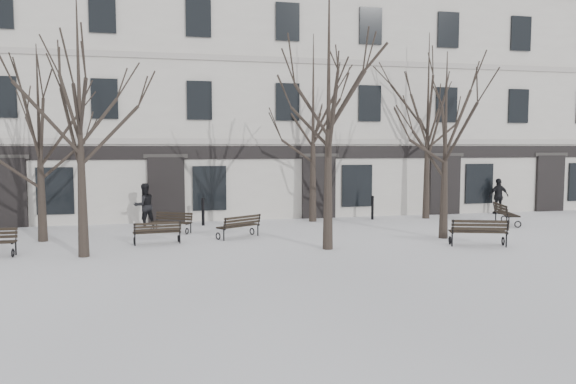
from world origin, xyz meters
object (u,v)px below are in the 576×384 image
object	(u,v)px
tree_3	(446,123)
bench_2	(478,231)
bench_4	(239,225)
tree_1	(79,92)
bench_1	(157,232)
tree_2	(329,74)
bench_3	(172,222)
bench_5	(505,213)

from	to	relation	value
tree_3	bench_2	distance (m)	4.17
bench_4	tree_1	bearing A→B (deg)	-6.14
tree_1	tree_3	bearing A→B (deg)	3.12
bench_1	bench_2	world-z (taller)	bench_2
tree_2	bench_1	xyz separation A→B (m)	(-5.49, 2.20, -5.27)
bench_3	tree_1	bearing A→B (deg)	-93.17
tree_2	bench_3	world-z (taller)	tree_2
bench_1	bench_2	bearing A→B (deg)	158.24
tree_1	tree_2	distance (m)	7.74
bench_2	bench_3	distance (m)	11.42
tree_1	bench_1	distance (m)	5.37
bench_5	tree_1	bearing A→B (deg)	117.11
bench_4	tree_2	bearing A→B (deg)	100.34
bench_2	bench_5	bearing A→B (deg)	-113.75
tree_1	tree_2	xyz separation A→B (m)	(7.70, -0.48, 0.69)
tree_2	tree_3	world-z (taller)	tree_2
bench_5	bench_4	bearing A→B (deg)	110.36
tree_1	bench_4	size ratio (longest dim) A/B	4.58
tree_2	bench_5	size ratio (longest dim) A/B	4.71
tree_1	tree_3	world-z (taller)	tree_1
tree_3	bench_3	bearing A→B (deg)	159.86
tree_2	bench_4	distance (m)	6.49
bench_3	bench_5	distance (m)	14.09
bench_4	bench_5	xyz separation A→B (m)	(11.66, 0.85, 0.04)
bench_2	bench_3	size ratio (longest dim) A/B	1.21
tree_1	bench_1	world-z (taller)	tree_1
tree_1	bench_5	xyz separation A→B (m)	(16.82, 3.25, -4.52)
bench_1	bench_3	bearing A→B (deg)	-109.34
tree_1	bench_5	size ratio (longest dim) A/B	4.15
tree_3	bench_1	bearing A→B (deg)	174.25
bench_2	bench_4	distance (m)	8.44
tree_1	bench_2	bearing A→B (deg)	-5.06
tree_3	bench_3	size ratio (longest dim) A/B	4.15
tree_1	bench_4	distance (m)	7.29
bench_1	bench_3	world-z (taller)	bench_1
bench_1	bench_2	size ratio (longest dim) A/B	0.84
tree_2	bench_3	bearing A→B (deg)	136.14
bench_1	bench_5	size ratio (longest dim) A/B	0.86
tree_3	tree_2	bearing A→B (deg)	-166.45
bench_1	bench_3	xyz separation A→B (m)	(0.57, 2.53, -0.00)
bench_1	tree_1	bearing A→B (deg)	31.28
bench_1	bench_5	bearing A→B (deg)	179.24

